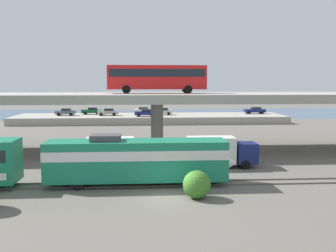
{
  "coord_description": "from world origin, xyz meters",
  "views": [
    {
      "loc": [
        -1.95,
        -27.35,
        8.38
      ],
      "look_at": [
        1.22,
        18.12,
        3.26
      ],
      "focal_mm": 41.6,
      "sensor_mm": 36.0,
      "label": 1
    }
  ],
  "objects_px": {
    "train_locomotive": "(146,158)",
    "parked_car_4": "(255,110)",
    "parked_car_3": "(92,111)",
    "transit_bus_on_overpass": "(157,76)",
    "service_truck_east": "(119,152)",
    "service_truck_west": "(220,151)",
    "parked_car_0": "(66,112)",
    "parked_car_2": "(108,112)",
    "parked_car_6": "(144,110)",
    "parked_car_5": "(162,111)",
    "parked_car_1": "(145,113)"
  },
  "relations": [
    {
      "from": "train_locomotive",
      "to": "parked_car_4",
      "type": "xyz_separation_m",
      "value": [
        24.78,
        52.85,
        0.07
      ]
    },
    {
      "from": "parked_car_3",
      "to": "transit_bus_on_overpass",
      "type": "bearing_deg",
      "value": 108.8
    },
    {
      "from": "train_locomotive",
      "to": "service_truck_east",
      "type": "xyz_separation_m",
      "value": [
        -2.49,
        6.12,
        -0.56
      ]
    },
    {
      "from": "service_truck_west",
      "to": "train_locomotive",
      "type": "bearing_deg",
      "value": -140.4
    },
    {
      "from": "parked_car_0",
      "to": "parked_car_4",
      "type": "bearing_deg",
      "value": -177.41
    },
    {
      "from": "transit_bus_on_overpass",
      "to": "parked_car_2",
      "type": "distance_m",
      "value": 35.45
    },
    {
      "from": "parked_car_2",
      "to": "train_locomotive",
      "type": "bearing_deg",
      "value": 98.16
    },
    {
      "from": "service_truck_west",
      "to": "parked_car_3",
      "type": "distance_m",
      "value": 51.12
    },
    {
      "from": "parked_car_6",
      "to": "parked_car_4",
      "type": "bearing_deg",
      "value": -3.01
    },
    {
      "from": "parked_car_6",
      "to": "service_truck_west",
      "type": "bearing_deg",
      "value": -81.64
    },
    {
      "from": "parked_car_2",
      "to": "parked_car_6",
      "type": "height_order",
      "value": "same"
    },
    {
      "from": "parked_car_6",
      "to": "parked_car_5",
      "type": "bearing_deg",
      "value": -36.22
    },
    {
      "from": "service_truck_east",
      "to": "parked_car_2",
      "type": "xyz_separation_m",
      "value": [
        -4.72,
        44.21,
        0.63
      ]
    },
    {
      "from": "parked_car_1",
      "to": "parked_car_3",
      "type": "xyz_separation_m",
      "value": [
        -11.52,
        5.86,
        0.0
      ]
    },
    {
      "from": "service_truck_west",
      "to": "parked_car_0",
      "type": "height_order",
      "value": "service_truck_west"
    },
    {
      "from": "train_locomotive",
      "to": "parked_car_1",
      "type": "bearing_deg",
      "value": 89.37
    },
    {
      "from": "parked_car_3",
      "to": "parked_car_6",
      "type": "xyz_separation_m",
      "value": [
        11.33,
        0.32,
        -0.0
      ]
    },
    {
      "from": "parked_car_1",
      "to": "parked_car_4",
      "type": "distance_m",
      "value": 24.74
    },
    {
      "from": "transit_bus_on_overpass",
      "to": "parked_car_1",
      "type": "xyz_separation_m",
      "value": [
        -1.12,
        31.27,
        -6.84
      ]
    },
    {
      "from": "parked_car_1",
      "to": "parked_car_5",
      "type": "xyz_separation_m",
      "value": [
        3.63,
        3.38,
        0.0
      ]
    },
    {
      "from": "parked_car_5",
      "to": "parked_car_6",
      "type": "bearing_deg",
      "value": -36.22
    },
    {
      "from": "train_locomotive",
      "to": "parked_car_3",
      "type": "distance_m",
      "value": 54.93
    },
    {
      "from": "transit_bus_on_overpass",
      "to": "parked_car_6",
      "type": "bearing_deg",
      "value": 92.0
    },
    {
      "from": "parked_car_2",
      "to": "parked_car_6",
      "type": "bearing_deg",
      "value": -153.23
    },
    {
      "from": "parked_car_0",
      "to": "transit_bus_on_overpass",
      "type": "bearing_deg",
      "value": 117.36
    },
    {
      "from": "service_truck_west",
      "to": "parked_car_4",
      "type": "bearing_deg",
      "value": 69.59
    },
    {
      "from": "service_truck_west",
      "to": "parked_car_5",
      "type": "bearing_deg",
      "value": 94.09
    },
    {
      "from": "transit_bus_on_overpass",
      "to": "train_locomotive",
      "type": "bearing_deg",
      "value": -95.65
    },
    {
      "from": "parked_car_3",
      "to": "parked_car_5",
      "type": "distance_m",
      "value": 15.35
    },
    {
      "from": "service_truck_west",
      "to": "parked_car_3",
      "type": "bearing_deg",
      "value": 111.08
    },
    {
      "from": "service_truck_west",
      "to": "parked_car_3",
      "type": "relative_size",
      "value": 1.58
    },
    {
      "from": "service_truck_east",
      "to": "parked_car_3",
      "type": "relative_size",
      "value": 1.58
    },
    {
      "from": "parked_car_5",
      "to": "parked_car_4",
      "type": "bearing_deg",
      "value": -175.81
    },
    {
      "from": "service_truck_west",
      "to": "parked_car_4",
      "type": "xyz_separation_m",
      "value": [
        17.39,
        46.73,
        0.63
      ]
    },
    {
      "from": "transit_bus_on_overpass",
      "to": "service_truck_west",
      "type": "relative_size",
      "value": 1.76
    },
    {
      "from": "parked_car_3",
      "to": "parked_car_4",
      "type": "relative_size",
      "value": 0.93
    },
    {
      "from": "parked_car_3",
      "to": "service_truck_west",
      "type": "bearing_deg",
      "value": 111.08
    },
    {
      "from": "service_truck_east",
      "to": "parked_car_4",
      "type": "xyz_separation_m",
      "value": [
        27.28,
        46.73,
        0.63
      ]
    },
    {
      "from": "parked_car_0",
      "to": "parked_car_1",
      "type": "height_order",
      "value": "same"
    },
    {
      "from": "parked_car_1",
      "to": "parked_car_3",
      "type": "height_order",
      "value": "same"
    },
    {
      "from": "service_truck_east",
      "to": "parked_car_5",
      "type": "distance_m",
      "value": 45.71
    },
    {
      "from": "parked_car_5",
      "to": "parked_car_3",
      "type": "bearing_deg",
      "value": -9.29
    },
    {
      "from": "transit_bus_on_overpass",
      "to": "parked_car_2",
      "type": "bearing_deg",
      "value": 104.76
    },
    {
      "from": "train_locomotive",
      "to": "parked_car_2",
      "type": "distance_m",
      "value": 50.84
    },
    {
      "from": "parked_car_3",
      "to": "parked_car_5",
      "type": "bearing_deg",
      "value": 170.71
    },
    {
      "from": "train_locomotive",
      "to": "parked_car_4",
      "type": "relative_size",
      "value": 3.39
    },
    {
      "from": "parked_car_5",
      "to": "service_truck_west",
      "type": "bearing_deg",
      "value": 94.09
    },
    {
      "from": "transit_bus_on_overpass",
      "to": "parked_car_3",
      "type": "xyz_separation_m",
      "value": [
        -12.64,
        37.13,
        -6.84
      ]
    },
    {
      "from": "service_truck_east",
      "to": "parked_car_4",
      "type": "relative_size",
      "value": 1.48
    },
    {
      "from": "transit_bus_on_overpass",
      "to": "parked_car_1",
      "type": "height_order",
      "value": "transit_bus_on_overpass"
    }
  ]
}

